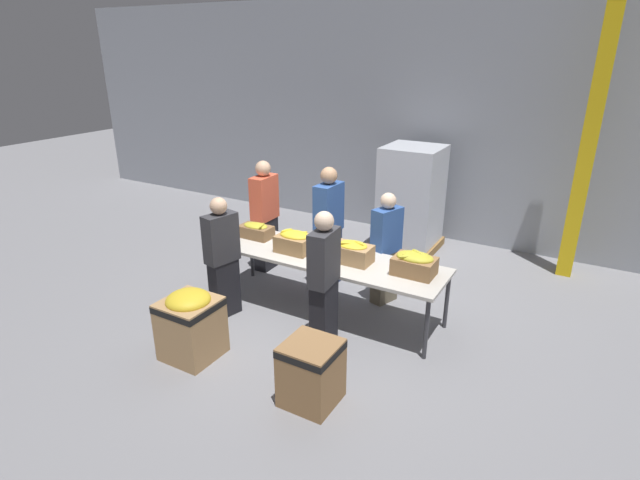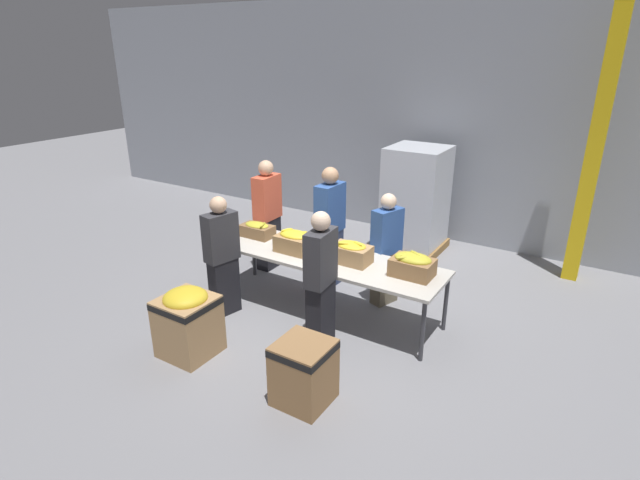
{
  "view_description": "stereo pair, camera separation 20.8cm",
  "coord_description": "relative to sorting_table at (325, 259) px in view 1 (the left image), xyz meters",
  "views": [
    {
      "loc": [
        2.79,
        -4.97,
        3.22
      ],
      "look_at": [
        -0.2,
        0.21,
        0.88
      ],
      "focal_mm": 28.0,
      "sensor_mm": 36.0,
      "label": 1
    },
    {
      "loc": [
        2.97,
        -4.86,
        3.22
      ],
      "look_at": [
        -0.2,
        0.21,
        0.88
      ],
      "focal_mm": 28.0,
      "sensor_mm": 36.0,
      "label": 2
    }
  ],
  "objects": [
    {
      "name": "donation_bin_0",
      "position": [
        -0.78,
        -1.6,
        -0.31
      ],
      "size": [
        0.57,
        0.57,
        0.79
      ],
      "color": "tan",
      "rests_on": "ground_plane"
    },
    {
      "name": "wall_back",
      "position": [
        0.0,
        3.39,
        1.27
      ],
      "size": [
        16.0,
        0.08,
        4.0
      ],
      "color": "#9399A3",
      "rests_on": "ground_plane"
    },
    {
      "name": "donation_bin_1",
      "position": [
        0.75,
        -1.6,
        -0.38
      ],
      "size": [
        0.5,
        0.5,
        0.64
      ],
      "color": "olive",
      "rests_on": "ground_plane"
    },
    {
      "name": "banana_box_0",
      "position": [
        -1.14,
        0.09,
        0.15
      ],
      "size": [
        0.46,
        0.26,
        0.22
      ],
      "color": "olive",
      "rests_on": "sorting_table"
    },
    {
      "name": "pallet_stack_0",
      "position": [
        0.15,
        2.58,
        0.13
      ],
      "size": [
        0.97,
        0.97,
        1.73
      ],
      "color": "olive",
      "rests_on": "ground_plane"
    },
    {
      "name": "sorting_table",
      "position": [
        0.0,
        0.0,
        0.0
      ],
      "size": [
        3.04,
        0.87,
        0.77
      ],
      "color": "beige",
      "rests_on": "ground_plane"
    },
    {
      "name": "banana_box_1",
      "position": [
        -0.42,
        -0.06,
        0.18
      ],
      "size": [
        0.44,
        0.34,
        0.28
      ],
      "color": "#A37A4C",
      "rests_on": "sorting_table"
    },
    {
      "name": "banana_box_3",
      "position": [
        1.13,
        0.05,
        0.18
      ],
      "size": [
        0.47,
        0.33,
        0.29
      ],
      "color": "olive",
      "rests_on": "sorting_table"
    },
    {
      "name": "support_pillar",
      "position": [
        2.56,
        2.78,
        1.27
      ],
      "size": [
        0.21,
        0.21,
        4.0
      ],
      "color": "yellow",
      "rests_on": "ground_plane"
    },
    {
      "name": "ground_plane",
      "position": [
        0.0,
        0.0,
        -0.73
      ],
      "size": [
        30.0,
        30.0,
        0.0
      ],
      "primitive_type": "plane",
      "color": "gray"
    },
    {
      "name": "volunteer_1",
      "position": [
        -1.06,
        -0.7,
        0.05
      ],
      "size": [
        0.29,
        0.45,
        1.55
      ],
      "rotation": [
        0.0,
        0.0,
        1.35
      ],
      "color": "black",
      "rests_on": "ground_plane"
    },
    {
      "name": "volunteer_0",
      "position": [
        -0.35,
        0.7,
        0.13
      ],
      "size": [
        0.25,
        0.47,
        1.72
      ],
      "rotation": [
        0.0,
        0.0,
        -1.61
      ],
      "color": "#2D3856",
      "rests_on": "ground_plane"
    },
    {
      "name": "banana_box_2",
      "position": [
        0.37,
        0.01,
        0.18
      ],
      "size": [
        0.47,
        0.3,
        0.28
      ],
      "color": "tan",
      "rests_on": "sorting_table"
    },
    {
      "name": "volunteer_2",
      "position": [
        -1.45,
        0.73,
        0.11
      ],
      "size": [
        0.23,
        0.45,
        1.67
      ],
      "rotation": [
        0.0,
        0.0,
        -1.55
      ],
      "color": "black",
      "rests_on": "ground_plane"
    },
    {
      "name": "volunteer_4",
      "position": [
        0.34,
        -0.65,
        0.07
      ],
      "size": [
        0.25,
        0.44,
        1.59
      ],
      "rotation": [
        0.0,
        0.0,
        1.65
      ],
      "color": "black",
      "rests_on": "ground_plane"
    },
    {
      "name": "volunteer_3",
      "position": [
        0.54,
        0.63,
        0.02
      ],
      "size": [
        0.32,
        0.45,
        1.51
      ],
      "rotation": [
        0.0,
        0.0,
        -1.9
      ],
      "color": "#6B604C",
      "rests_on": "ground_plane"
    }
  ]
}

